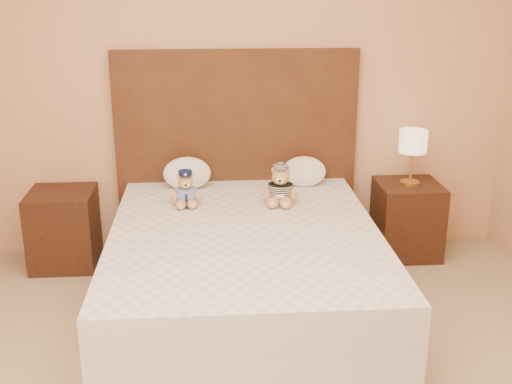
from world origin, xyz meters
TOP-DOWN VIEW (x-y plane):
  - room_walls at (0.00, 0.46)m, footprint 4.04×4.52m
  - bed at (0.00, 1.20)m, footprint 1.60×2.00m
  - headboard at (0.00, 2.21)m, footprint 1.75×0.08m
  - nightstand_left at (-1.25, 2.00)m, footprint 0.45×0.45m
  - nightstand_right at (1.25, 2.00)m, footprint 0.45×0.45m
  - lamp at (1.25, 2.00)m, footprint 0.20×0.20m
  - teddy_police at (-0.36, 1.66)m, footprint 0.22×0.21m
  - teddy_prisoner at (0.26, 1.63)m, footprint 0.27×0.26m
  - pillow_left at (-0.36, 2.03)m, footprint 0.34×0.22m
  - pillow_right at (0.48, 2.03)m, footprint 0.32×0.21m

SIDE VIEW (x-z plane):
  - nightstand_left at x=-1.25m, z-range 0.00..0.55m
  - nightstand_right at x=1.25m, z-range 0.00..0.55m
  - bed at x=0.00m, z-range 0.00..0.55m
  - pillow_right at x=0.48m, z-range 0.55..0.77m
  - teddy_police at x=-0.36m, z-range 0.55..0.79m
  - pillow_left at x=-0.36m, z-range 0.55..0.79m
  - teddy_prisoner at x=0.26m, z-range 0.55..0.81m
  - headboard at x=0.00m, z-range 0.00..1.50m
  - lamp at x=1.25m, z-range 0.65..1.05m
  - room_walls at x=0.00m, z-range 0.45..3.17m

